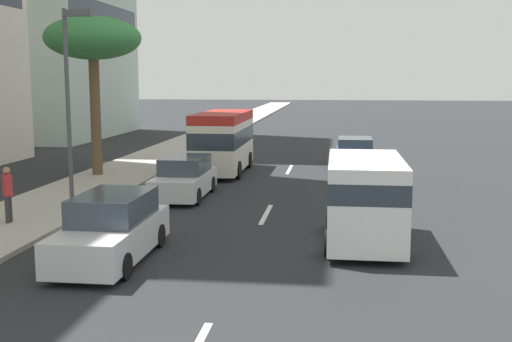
% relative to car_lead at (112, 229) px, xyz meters
% --- Properties ---
extents(ground_plane, '(198.00, 198.00, 0.00)m').
position_rel_car_lead_xyz_m(ground_plane, '(21.64, -3.30, -0.81)').
color(ground_plane, '#26282B').
extents(sidewalk_right, '(162.00, 3.84, 0.15)m').
position_rel_car_lead_xyz_m(sidewalk_right, '(21.64, 4.60, -0.73)').
color(sidewalk_right, '#B2ADA3').
rests_on(sidewalk_right, ground_plane).
extents(lane_stripe_mid, '(3.20, 0.16, 0.01)m').
position_rel_car_lead_xyz_m(lane_stripe_mid, '(5.99, -3.30, -0.80)').
color(lane_stripe_mid, silver).
rests_on(lane_stripe_mid, ground_plane).
extents(lane_stripe_far, '(3.20, 0.16, 0.01)m').
position_rel_car_lead_xyz_m(lane_stripe_far, '(16.85, -3.30, -0.80)').
color(lane_stripe_far, silver).
rests_on(lane_stripe_far, ground_plane).
extents(car_lead, '(4.71, 1.86, 1.71)m').
position_rel_car_lead_xyz_m(car_lead, '(0.00, 0.00, 0.00)').
color(car_lead, silver).
rests_on(car_lead, ground_plane).
extents(van_second, '(4.65, 2.16, 2.43)m').
position_rel_car_lead_xyz_m(van_second, '(2.39, -6.47, 0.59)').
color(van_second, white).
rests_on(van_second, ground_plane).
extents(car_third, '(4.44, 1.84, 1.59)m').
position_rel_car_lead_xyz_m(car_third, '(8.74, 0.22, -0.05)').
color(car_third, silver).
rests_on(car_third, ground_plane).
extents(car_fourth, '(4.23, 1.91, 1.62)m').
position_rel_car_lead_xyz_m(car_fourth, '(17.61, -6.59, -0.04)').
color(car_fourth, '#1E478C').
rests_on(car_fourth, ground_plane).
extents(minibus_fifth, '(6.39, 2.29, 2.97)m').
position_rel_car_lead_xyz_m(minibus_fifth, '(15.40, -0.13, 0.83)').
color(minibus_fifth, silver).
rests_on(minibus_fifth, ground_plane).
extents(pedestrian_near_lamp, '(0.38, 0.38, 1.76)m').
position_rel_car_lead_xyz_m(pedestrian_near_lamp, '(3.11, 4.48, 0.32)').
color(pedestrian_near_lamp, '#333338').
rests_on(pedestrian_near_lamp, sidewalk_right).
extents(palm_tree, '(4.40, 4.40, 7.29)m').
position_rel_car_lead_xyz_m(palm_tree, '(13.18, 5.47, 5.53)').
color(palm_tree, brown).
rests_on(palm_tree, sidewalk_right).
extents(street_lamp, '(0.24, 0.97, 6.69)m').
position_rel_car_lead_xyz_m(street_lamp, '(4.69, 2.97, 3.48)').
color(street_lamp, '#4C4C51').
rests_on(street_lamp, sidewalk_right).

